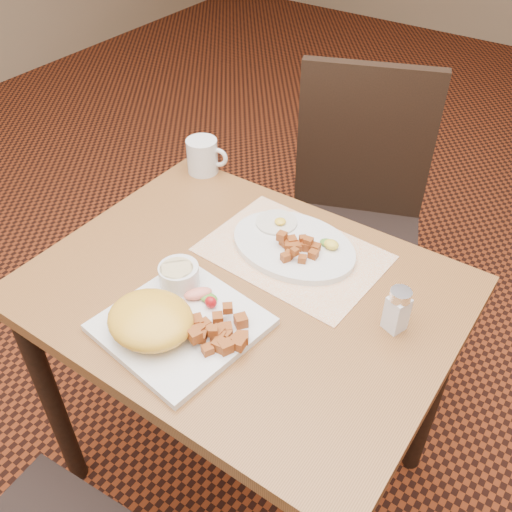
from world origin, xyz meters
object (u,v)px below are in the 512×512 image
Objects in this scene: plate_square at (181,325)px; salt_shaker at (397,309)px; table at (243,321)px; chair_far at (355,210)px; plate_oval at (293,246)px; coffee_mug at (203,156)px.

salt_shaker reaches higher than plate_square.
chair_far is at bearing 94.04° from table.
plate_square reaches higher than table.
plate_square is 0.92× the size of plate_oval.
coffee_mug is (-0.33, 0.49, 0.04)m from plate_square.
salt_shaker is (0.35, 0.24, 0.04)m from plate_square.
salt_shaker is (0.32, 0.08, 0.16)m from table.
chair_far is 0.54m from coffee_mug.
salt_shaker reaches higher than table.
coffee_mug is (-0.32, -0.35, 0.26)m from chair_far.
coffee_mug is (-0.39, 0.15, 0.04)m from plate_oval.
plate_square is at bearing -99.17° from plate_oval.
plate_oval is (0.05, 0.34, 0.00)m from plate_square.
coffee_mug is at bearing 124.36° from plate_square.
table is 3.21× the size of plate_square.
plate_square is 0.34m from plate_oval.
table is 0.21m from plate_square.
chair_far reaches higher than plate_square.
coffee_mug is (-0.68, 0.24, -0.00)m from salt_shaker.
table is 0.21m from plate_oval.
plate_oval is 3.05× the size of salt_shaker.
chair_far is 3.19× the size of plate_oval.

